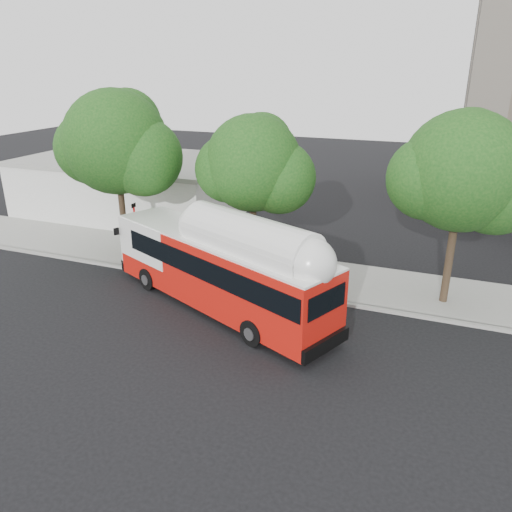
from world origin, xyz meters
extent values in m
plane|color=black|center=(0.00, 0.00, 0.00)|extent=(120.00, 120.00, 0.00)
cube|color=gray|center=(0.00, 6.50, 0.07)|extent=(60.00, 5.00, 0.15)
cube|color=gray|center=(0.00, 3.90, 0.07)|extent=(60.00, 0.30, 0.15)
cube|color=maroon|center=(-3.00, 3.90, 0.08)|extent=(10.00, 0.32, 0.16)
cylinder|color=#2D2116|center=(-9.00, 5.50, 3.04)|extent=(0.36, 0.36, 6.08)
sphere|color=#134313|center=(-9.00, 5.50, 6.84)|extent=(5.80, 5.80, 5.80)
sphere|color=#134313|center=(-7.41, 5.70, 6.08)|extent=(4.35, 4.35, 4.35)
cylinder|color=#2D2116|center=(-1.00, 6.00, 2.72)|extent=(0.36, 0.36, 5.44)
sphere|color=#134313|center=(-1.00, 6.00, 6.12)|extent=(5.00, 5.00, 5.00)
sphere|color=#134313|center=(0.38, 6.20, 5.44)|extent=(3.75, 3.75, 3.75)
cylinder|color=#2D2116|center=(9.00, 5.80, 2.88)|extent=(0.36, 0.36, 5.76)
sphere|color=#134313|center=(9.00, 5.80, 6.48)|extent=(5.40, 5.40, 5.40)
sphere|color=#134313|center=(10.48, 6.00, 5.76)|extent=(4.05, 4.05, 4.05)
cube|color=silver|center=(-14.00, 14.00, 2.00)|extent=(16.00, 10.00, 4.00)
cube|color=gray|center=(-14.00, 14.00, 4.10)|extent=(16.20, 10.20, 0.30)
cube|color=red|center=(-0.97, 1.49, 1.89)|extent=(12.64, 7.66, 3.05)
cube|color=black|center=(-0.49, 1.28, 2.53)|extent=(11.51, 7.20, 1.00)
cube|color=white|center=(-0.97, 1.49, 3.46)|extent=(12.61, 7.59, 0.11)
cube|color=white|center=(0.95, 0.63, 3.74)|extent=(7.01, 4.68, 0.58)
cube|color=black|center=(-7.26, 4.31, 0.53)|extent=(1.54, 2.07, 0.06)
imported|color=navy|center=(-7.26, 4.31, 1.03)|extent=(1.31, 1.91, 0.95)
cylinder|color=#B31316|center=(-7.25, 4.17, 1.82)|extent=(0.11, 0.11, 3.63)
cube|color=black|center=(-7.25, 4.17, 3.72)|extent=(0.05, 0.36, 0.23)
camera|label=1|loc=(8.42, -17.81, 10.92)|focal=35.00mm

